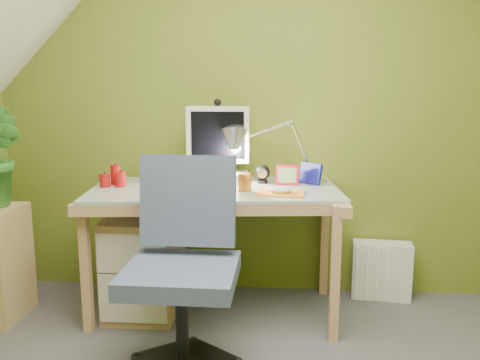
# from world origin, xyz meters

# --- Properties ---
(wall_back) EXTENTS (3.20, 0.01, 2.40)m
(wall_back) POSITION_xyz_m (0.00, 1.60, 1.20)
(wall_back) COLOR olive
(wall_back) RESTS_ON floor
(desk) EXTENTS (1.48, 0.84, 0.76)m
(desk) POSITION_xyz_m (-0.16, 1.23, 0.38)
(desk) COLOR tan
(desk) RESTS_ON floor
(monitor) EXTENTS (0.42, 0.26, 0.57)m
(monitor) POSITION_xyz_m (-0.16, 1.41, 1.04)
(monitor) COLOR silver
(monitor) RESTS_ON desk
(speaker_left) EXTENTS (0.12, 0.12, 0.13)m
(speaker_left) POSITION_xyz_m (-0.43, 1.39, 0.82)
(speaker_left) COLOR black
(speaker_left) RESTS_ON desk
(speaker_right) EXTENTS (0.10, 0.10, 0.11)m
(speaker_right) POSITION_xyz_m (0.11, 1.39, 0.82)
(speaker_right) COLOR black
(speaker_right) RESTS_ON desk
(keyboard) EXTENTS (0.43, 0.15, 0.02)m
(keyboard) POSITION_xyz_m (-0.24, 1.09, 0.77)
(keyboard) COLOR white
(keyboard) RESTS_ON desk
(mousepad) EXTENTS (0.28, 0.22, 0.01)m
(mousepad) POSITION_xyz_m (0.22, 1.09, 0.76)
(mousepad) COLOR orange
(mousepad) RESTS_ON desk
(mouse) EXTENTS (0.12, 0.08, 0.04)m
(mouse) POSITION_xyz_m (0.22, 1.09, 0.78)
(mouse) COLOR silver
(mouse) RESTS_ON mousepad
(amber_tumbler) EXTENTS (0.09, 0.09, 0.10)m
(amber_tumbler) POSITION_xyz_m (0.02, 1.15, 0.81)
(amber_tumbler) COLOR #9C5416
(amber_tumbler) RESTS_ON desk
(candle_cluster) EXTENTS (0.18, 0.17, 0.12)m
(candle_cluster) POSITION_xyz_m (-0.76, 1.24, 0.82)
(candle_cluster) COLOR #AC1011
(candle_cluster) RESTS_ON desk
(photo_frame_red) EXTENTS (0.14, 0.04, 0.12)m
(photo_frame_red) POSITION_xyz_m (0.26, 1.35, 0.82)
(photo_frame_red) COLOR red
(photo_frame_red) RESTS_ON desk
(photo_frame_blue) EXTENTS (0.12, 0.11, 0.12)m
(photo_frame_blue) POSITION_xyz_m (0.40, 1.39, 0.82)
(photo_frame_blue) COLOR navy
(photo_frame_blue) RESTS_ON desk
(photo_frame_green) EXTENTS (0.13, 0.07, 0.12)m
(photo_frame_green) POSITION_xyz_m (-0.56, 1.37, 0.82)
(photo_frame_green) COLOR #A4C98A
(photo_frame_green) RESTS_ON desk
(desk_lamp) EXTENTS (0.54, 0.29, 0.55)m
(desk_lamp) POSITION_xyz_m (0.29, 1.41, 1.03)
(desk_lamp) COLOR silver
(desk_lamp) RESTS_ON desk
(task_chair) EXTENTS (0.58, 0.58, 1.04)m
(task_chair) POSITION_xyz_m (-0.23, 0.53, 0.52)
(task_chair) COLOR #424D6D
(task_chair) RESTS_ON floor
(radiator) EXTENTS (0.38, 0.18, 0.36)m
(radiator) POSITION_xyz_m (0.87, 1.50, 0.18)
(radiator) COLOR silver
(radiator) RESTS_ON floor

